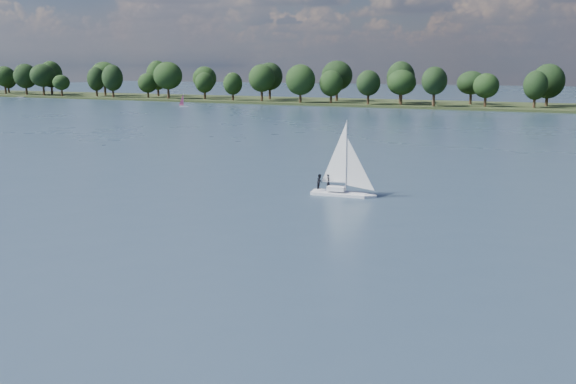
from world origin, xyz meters
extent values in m
plane|color=#233342|center=(0.00, 100.00, 0.00)|extent=(700.00, 700.00, 0.00)
cube|color=black|center=(0.00, 212.00, 0.00)|extent=(660.00, 40.00, 1.50)
cube|color=silver|center=(8.23, 54.20, 0.00)|extent=(6.44, 2.39, 0.74)
cube|color=silver|center=(8.23, 54.20, 0.74)|extent=(1.96, 1.29, 0.46)
cylinder|color=silver|center=(8.23, 54.20, 4.21)|extent=(0.11, 0.11, 7.41)
imported|color=black|center=(6.79, 54.34, 1.35)|extent=(0.43, 0.62, 1.60)
imported|color=black|center=(5.95, 53.97, 1.35)|extent=(0.63, 0.80, 1.60)
cube|color=white|center=(-90.73, 168.15, 0.00)|extent=(3.02, 2.66, 0.47)
cylinder|color=silver|center=(-90.73, 168.15, 2.34)|extent=(0.08, 0.08, 4.16)
cube|color=#56595B|center=(-190.46, 191.90, 0.00)|extent=(4.01, 2.02, 0.50)
camera|label=1|loc=(31.85, -7.57, 13.40)|focal=40.00mm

